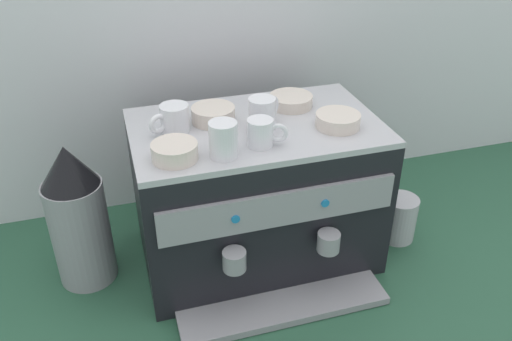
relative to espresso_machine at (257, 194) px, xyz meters
name	(u,v)px	position (x,y,z in m)	size (l,w,h in m)	color
ground_plane	(256,251)	(0.00, 0.01, -0.20)	(4.00, 4.00, 0.00)	#28563D
tiled_backsplash_wall	(221,33)	(0.00, 0.37, 0.33)	(2.80, 0.03, 1.06)	silver
espresso_machine	(257,194)	(0.00, 0.00, 0.00)	(0.62, 0.49, 0.40)	black
ceramic_cup_0	(223,139)	(-0.11, -0.12, 0.25)	(0.06, 0.11, 0.08)	white
ceramic_cup_1	(173,119)	(-0.20, 0.03, 0.24)	(0.10, 0.07, 0.07)	white
ceramic_cup_2	(263,113)	(0.01, -0.02, 0.24)	(0.09, 0.09, 0.08)	white
ceramic_cup_3	(262,133)	(-0.02, -0.10, 0.24)	(0.09, 0.06, 0.06)	white
ceramic_bowl_0	(338,121)	(0.19, -0.06, 0.22)	(0.11, 0.11, 0.03)	beige
ceramic_bowl_1	(175,152)	(-0.22, -0.11, 0.22)	(0.10, 0.10, 0.04)	beige
ceramic_bowl_2	(291,101)	(0.12, 0.09, 0.22)	(0.11, 0.11, 0.03)	beige
ceramic_bowl_3	(213,115)	(-0.10, 0.05, 0.22)	(0.11, 0.11, 0.04)	beige
coffee_grinder	(78,217)	(-0.46, 0.04, -0.01)	(0.15, 0.15, 0.40)	#939399
milk_pitcher	(399,218)	(0.42, -0.05, -0.13)	(0.10, 0.10, 0.14)	#B7B7BC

